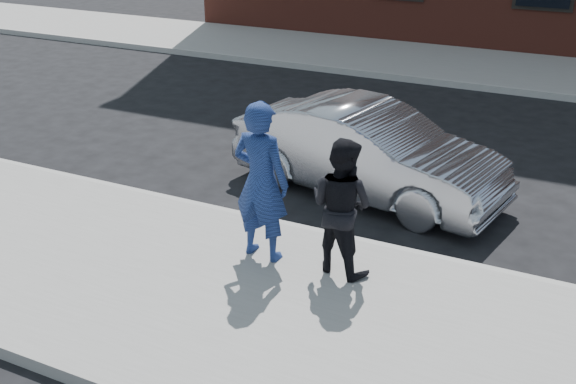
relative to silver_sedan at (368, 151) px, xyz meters
The scene contains 8 objects.
ground 3.44m from the silver_sedan, 71.27° to the right, with size 100.00×100.00×0.00m, color black.
near_sidewalk 3.66m from the silver_sedan, 72.55° to the right, with size 50.00×3.50×0.15m, color gray.
near_curb 2.06m from the silver_sedan, 56.68° to the right, with size 50.00×0.10×0.15m, color #999691.
far_sidewalk 8.14m from the silver_sedan, 82.33° to the left, with size 50.00×3.50×0.15m, color gray.
far_curb 6.37m from the silver_sedan, 80.15° to the left, with size 50.00×0.10×0.15m, color #999691.
silver_sedan is the anchor object (origin of this frame).
man_hoodie 2.60m from the silver_sedan, 99.56° to the right, with size 0.74×0.55×1.93m.
man_peacoat 2.49m from the silver_sedan, 77.79° to the right, with size 0.90×0.77×1.60m.
Camera 1 is at (1.81, -5.55, 4.24)m, focal length 42.00 mm.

